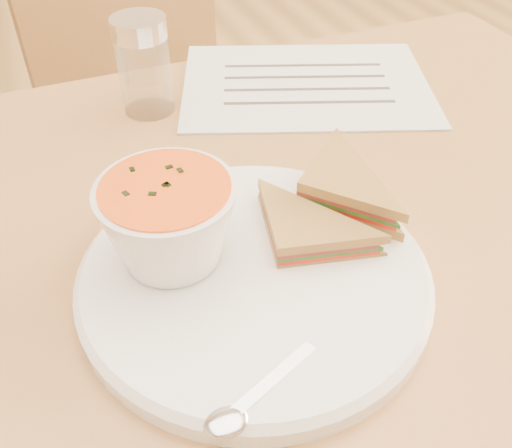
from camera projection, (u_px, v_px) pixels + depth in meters
name	position (u px, v px, depth m)	size (l,w,h in m)	color
dining_table	(275.00, 402.00, 0.83)	(1.00, 0.70, 0.75)	olive
chair_far	(177.00, 142.00, 1.17)	(0.42, 0.42, 0.94)	brown
plate	(254.00, 277.00, 0.49)	(0.30, 0.30, 0.02)	white
soup_bowl	(170.00, 226.00, 0.47)	(0.12, 0.12, 0.08)	white
sandwich_half_a	(277.00, 262.00, 0.48)	(0.10, 0.10, 0.03)	#A7853B
sandwich_half_b	(296.00, 196.00, 0.52)	(0.10, 0.10, 0.03)	#A7853B
spoon	(274.00, 379.00, 0.40)	(0.16, 0.03, 0.01)	silver
paper_menu	(306.00, 84.00, 0.77)	(0.33, 0.24, 0.00)	silver
condiment_shaker	(144.00, 66.00, 0.69)	(0.07, 0.07, 0.12)	silver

